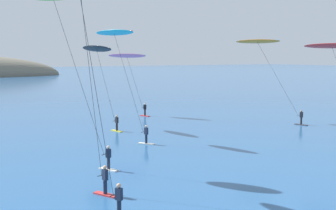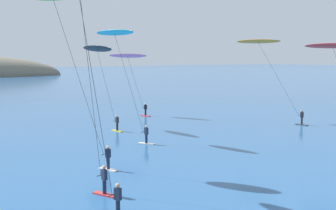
{
  "view_description": "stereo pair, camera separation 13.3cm",
  "coord_description": "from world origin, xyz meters",
  "px_view_note": "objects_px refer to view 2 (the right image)",
  "views": [
    {
      "loc": [
        -17.02,
        -8.89,
        7.75
      ],
      "look_at": [
        1.28,
        20.13,
        3.78
      ],
      "focal_mm": 45.0,
      "sensor_mm": 36.0,
      "label": 1
    },
    {
      "loc": [
        -16.91,
        -8.96,
        7.75
      ],
      "look_at": [
        1.28,
        20.13,
        3.78
      ],
      "focal_mm": 45.0,
      "sensor_mm": 36.0,
      "label": 2
    }
  ],
  "objects_px": {
    "kitesurfer_pink": "(129,60)",
    "kitesurfer_red": "(335,52)",
    "kitesurfer_lime": "(58,11)",
    "kitesurfer_white": "(81,2)",
    "kitesurfer_cyan": "(117,43)",
    "kitesurfer_orange": "(261,47)",
    "kitesurfer_black": "(98,54)"
  },
  "relations": [
    {
      "from": "kitesurfer_lime",
      "to": "kitesurfer_white",
      "type": "distance_m",
      "value": 5.93
    },
    {
      "from": "kitesurfer_pink",
      "to": "kitesurfer_cyan",
      "type": "xyz_separation_m",
      "value": [
        -8.33,
        -14.22,
        1.79
      ]
    },
    {
      "from": "kitesurfer_black",
      "to": "kitesurfer_white",
      "type": "bearing_deg",
      "value": -115.16
    },
    {
      "from": "kitesurfer_red",
      "to": "kitesurfer_black",
      "type": "bearing_deg",
      "value": 142.69
    },
    {
      "from": "kitesurfer_orange",
      "to": "kitesurfer_pink",
      "type": "bearing_deg",
      "value": 129.59
    },
    {
      "from": "kitesurfer_pink",
      "to": "kitesurfer_lime",
      "type": "bearing_deg",
      "value": -127.63
    },
    {
      "from": "kitesurfer_orange",
      "to": "kitesurfer_red",
      "type": "xyz_separation_m",
      "value": [
        1.39,
        -9.05,
        -0.58
      ]
    },
    {
      "from": "kitesurfer_white",
      "to": "kitesurfer_red",
      "type": "bearing_deg",
      "value": 8.47
    },
    {
      "from": "kitesurfer_lime",
      "to": "kitesurfer_cyan",
      "type": "relative_size",
      "value": 1.2
    },
    {
      "from": "kitesurfer_black",
      "to": "kitesurfer_cyan",
      "type": "height_order",
      "value": "kitesurfer_cyan"
    },
    {
      "from": "kitesurfer_pink",
      "to": "kitesurfer_lime",
      "type": "xyz_separation_m",
      "value": [
        -15.82,
        -20.52,
        3.67
      ]
    },
    {
      "from": "kitesurfer_pink",
      "to": "kitesurfer_red",
      "type": "xyz_separation_m",
      "value": [
        12.25,
        -22.18,
        1.02
      ]
    },
    {
      "from": "kitesurfer_white",
      "to": "kitesurfer_lime",
      "type": "bearing_deg",
      "value": 85.27
    },
    {
      "from": "kitesurfer_pink",
      "to": "kitesurfer_red",
      "type": "bearing_deg",
      "value": -61.09
    },
    {
      "from": "kitesurfer_pink",
      "to": "kitesurfer_white",
      "type": "height_order",
      "value": "kitesurfer_white"
    },
    {
      "from": "kitesurfer_orange",
      "to": "kitesurfer_white",
      "type": "bearing_deg",
      "value": -153.92
    },
    {
      "from": "kitesurfer_black",
      "to": "kitesurfer_cyan",
      "type": "relative_size",
      "value": 0.88
    },
    {
      "from": "kitesurfer_lime",
      "to": "kitesurfer_white",
      "type": "bearing_deg",
      "value": -94.73
    },
    {
      "from": "kitesurfer_cyan",
      "to": "kitesurfer_white",
      "type": "bearing_deg",
      "value": -123.16
    },
    {
      "from": "kitesurfer_black",
      "to": "kitesurfer_red",
      "type": "height_order",
      "value": "kitesurfer_red"
    },
    {
      "from": "kitesurfer_lime",
      "to": "kitesurfer_white",
      "type": "xyz_separation_m",
      "value": [
        -0.49,
        -5.91,
        -0.08
      ]
    },
    {
      "from": "kitesurfer_lime",
      "to": "kitesurfer_black",
      "type": "distance_m",
      "value": 16.02
    },
    {
      "from": "kitesurfer_orange",
      "to": "kitesurfer_red",
      "type": "distance_m",
      "value": 9.17
    },
    {
      "from": "kitesurfer_lime",
      "to": "kitesurfer_cyan",
      "type": "distance_m",
      "value": 9.97
    },
    {
      "from": "kitesurfer_pink",
      "to": "kitesurfer_orange",
      "type": "relative_size",
      "value": 0.84
    },
    {
      "from": "kitesurfer_lime",
      "to": "kitesurfer_black",
      "type": "relative_size",
      "value": 1.36
    },
    {
      "from": "kitesurfer_pink",
      "to": "kitesurfer_black",
      "type": "bearing_deg",
      "value": -135.16
    },
    {
      "from": "kitesurfer_pink",
      "to": "kitesurfer_black",
      "type": "relative_size",
      "value": 0.91
    },
    {
      "from": "kitesurfer_pink",
      "to": "kitesurfer_lime",
      "type": "height_order",
      "value": "kitesurfer_lime"
    },
    {
      "from": "kitesurfer_pink",
      "to": "kitesurfer_white",
      "type": "distance_m",
      "value": 31.27
    },
    {
      "from": "kitesurfer_pink",
      "to": "kitesurfer_cyan",
      "type": "height_order",
      "value": "kitesurfer_cyan"
    },
    {
      "from": "kitesurfer_black",
      "to": "kitesurfer_cyan",
      "type": "bearing_deg",
      "value": -98.36
    }
  ]
}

